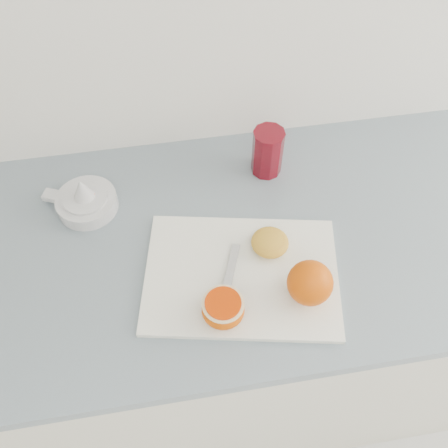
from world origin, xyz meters
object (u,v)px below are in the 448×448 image
object	(u,v)px
half_orange	(223,309)
citrus_juicer	(86,200)
counter	(211,327)
cutting_board	(241,275)
red_tumbler	(267,153)

from	to	relation	value
half_orange	citrus_juicer	world-z (taller)	citrus_juicer
counter	half_orange	distance (m)	0.51
cutting_board	citrus_juicer	world-z (taller)	citrus_juicer
citrus_juicer	counter	bearing A→B (deg)	-27.11
half_orange	counter	bearing A→B (deg)	91.38
counter	citrus_juicer	distance (m)	0.55
half_orange	red_tumbler	xyz separation A→B (m)	(0.16, 0.36, 0.02)
cutting_board	citrus_juicer	distance (m)	0.38
half_orange	red_tumbler	bearing A→B (deg)	65.79
cutting_board	citrus_juicer	bearing A→B (deg)	142.92
citrus_juicer	red_tumbler	bearing A→B (deg)	6.28
red_tumbler	half_orange	bearing A→B (deg)	-114.21
counter	red_tumbler	xyz separation A→B (m)	(0.17, 0.17, 0.50)
counter	half_orange	xyz separation A→B (m)	(0.00, -0.19, 0.48)
cutting_board	counter	bearing A→B (deg)	118.42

